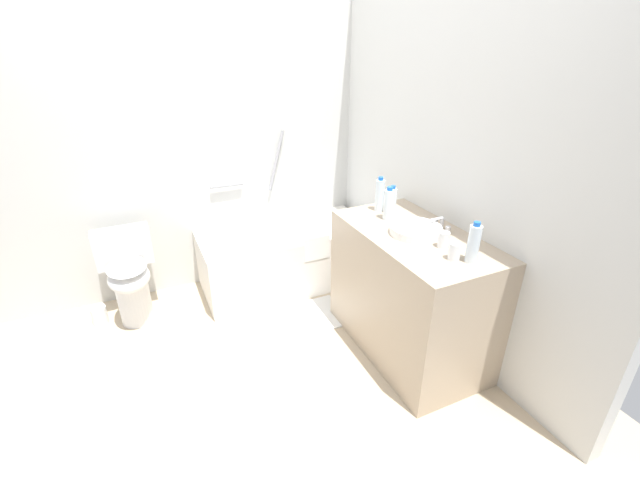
{
  "coord_description": "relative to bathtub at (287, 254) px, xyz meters",
  "views": [
    {
      "loc": [
        -0.43,
        -2.08,
        1.9
      ],
      "look_at": [
        0.65,
        0.25,
        0.67
      ],
      "focal_mm": 23.2,
      "sensor_mm": 36.0,
      "label": 1
    }
  ],
  "objects": [
    {
      "name": "ground_plane",
      "position": [
        -0.62,
        -0.87,
        -0.27
      ],
      "size": [
        3.71,
        3.71,
        0.0
      ],
      "primitive_type": "plane",
      "color": "#C1AD8E"
    },
    {
      "name": "drinking_glass_1",
      "position": [
        0.46,
        -1.34,
        0.63
      ],
      "size": [
        0.06,
        0.06,
        0.09
      ],
      "primitive_type": "cylinder",
      "color": "white",
      "rests_on": "vanity_counter"
    },
    {
      "name": "water_bottle_1",
      "position": [
        0.48,
        -1.54,
        0.69
      ],
      "size": [
        0.06,
        0.06,
        0.23
      ],
      "color": "silver",
      "rests_on": "vanity_counter"
    },
    {
      "name": "toilet",
      "position": [
        -1.22,
        -0.01,
        0.1
      ],
      "size": [
        0.39,
        0.5,
        0.69
      ],
      "rotation": [
        0.0,
        0.0,
        -1.54
      ],
      "color": "white",
      "rests_on": "ground_plane"
    },
    {
      "name": "bath_mat",
      "position": [
        -0.05,
        -0.57,
        -0.26
      ],
      "size": [
        0.56,
        0.41,
        0.01
      ],
      "primitive_type": "cube",
      "color": "white",
      "rests_on": "ground_plane"
    },
    {
      "name": "wall_right_mirror",
      "position": [
        0.79,
        -0.87,
        0.91
      ],
      "size": [
        0.1,
        2.79,
        2.37
      ],
      "primitive_type": "cube",
      "color": "silver",
      "rests_on": "ground_plane"
    },
    {
      "name": "toilet_paper_roll",
      "position": [
        -1.48,
        0.02,
        -0.2
      ],
      "size": [
        0.11,
        0.11,
        0.14
      ],
      "primitive_type": "cylinder",
      "color": "white",
      "rests_on": "ground_plane"
    },
    {
      "name": "water_bottle_0",
      "position": [
        0.44,
        -0.71,
        0.7
      ],
      "size": [
        0.06,
        0.06,
        0.24
      ],
      "color": "silver",
      "rests_on": "vanity_counter"
    },
    {
      "name": "sink_faucet",
      "position": [
        0.62,
        -1.13,
        0.62
      ],
      "size": [
        0.11,
        0.15,
        0.08
      ],
      "color": "silver",
      "rests_on": "vanity_counter"
    },
    {
      "name": "wall_back_tiled",
      "position": [
        -0.62,
        0.37,
        0.91
      ],
      "size": [
        3.11,
        0.1,
        2.37
      ],
      "primitive_type": "cube",
      "color": "silver",
      "rests_on": "ground_plane"
    },
    {
      "name": "bathtub",
      "position": [
        0.0,
        0.0,
        0.0
      ],
      "size": [
        1.41,
        0.65,
        1.25
      ],
      "color": "white",
      "rests_on": "ground_plane"
    },
    {
      "name": "sink_basin",
      "position": [
        0.43,
        -1.13,
        0.61
      ],
      "size": [
        0.31,
        0.31,
        0.05
      ],
      "primitive_type": "cylinder",
      "color": "white",
      "rests_on": "vanity_counter"
    },
    {
      "name": "water_bottle_2",
      "position": [
        0.41,
        -0.86,
        0.69
      ],
      "size": [
        0.07,
        0.07,
        0.22
      ],
      "color": "silver",
      "rests_on": "vanity_counter"
    },
    {
      "name": "vanity_counter",
      "position": [
        0.44,
        -1.13,
        0.16
      ],
      "size": [
        0.6,
        1.11,
        0.85
      ],
      "primitive_type": "cube",
      "color": "tan",
      "rests_on": "ground_plane"
    },
    {
      "name": "water_bottle_3",
      "position": [
        0.48,
        -0.79,
        0.68
      ],
      "size": [
        0.06,
        0.06,
        0.2
      ],
      "color": "silver",
      "rests_on": "vanity_counter"
    },
    {
      "name": "drinking_glass_0",
      "position": [
        0.42,
        -1.48,
        0.63
      ],
      "size": [
        0.06,
        0.06,
        0.1
      ],
      "primitive_type": "cylinder",
      "color": "white",
      "rests_on": "vanity_counter"
    }
  ]
}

